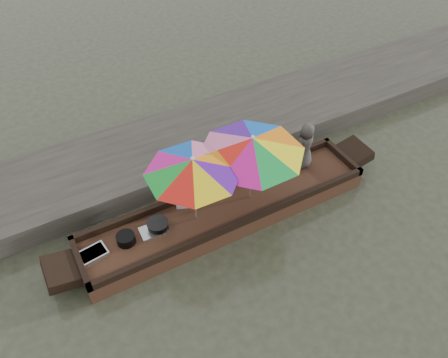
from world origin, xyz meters
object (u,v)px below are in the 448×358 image
boat_hull (226,212)px  tray_scallop (154,231)px  vendor (305,146)px  cooking_pot (126,239)px  umbrella_stern (251,168)px  charcoal_grill (158,226)px  supply_bag (183,200)px  tray_crayfish (93,254)px  umbrella_bow (194,190)px

boat_hull → tray_scallop: (-1.49, 0.08, 0.21)m
tray_scallop → vendor: 3.53m
boat_hull → cooking_pot: bearing=177.1°
cooking_pot → umbrella_stern: 2.62m
vendor → boat_hull: bearing=-9.9°
charcoal_grill → vendor: size_ratio=0.35×
boat_hull → supply_bag: size_ratio=20.89×
tray_crayfish → charcoal_grill: bearing=0.4°
tray_crayfish → charcoal_grill: 1.24m
boat_hull → charcoal_grill: size_ratio=15.37×
cooking_pot → tray_scallop: cooking_pot is taller
tray_scallop → vendor: vendor is taller
tray_crayfish → supply_bag: supply_bag is taller
supply_bag → umbrella_stern: size_ratio=0.14×
charcoal_grill → vendor: (3.39, 0.15, 0.45)m
tray_scallop → umbrella_stern: bearing=-2.4°
supply_bag → umbrella_bow: 0.78m
tray_crayfish → umbrella_stern: (3.14, -0.09, 0.73)m
tray_scallop → umbrella_stern: (2.01, -0.08, 0.74)m
supply_bag → charcoal_grill: bearing=-153.6°
vendor → umbrella_stern: 1.51m
tray_scallop → umbrella_bow: 1.12m
umbrella_stern → umbrella_bow: bearing=180.0°
tray_scallop → umbrella_stern: size_ratio=0.25×
charcoal_grill → tray_crayfish: bearing=-179.6°
boat_hull → umbrella_stern: bearing=0.0°
boat_hull → supply_bag: supply_bag is taller
cooking_pot → charcoal_grill: bearing=-0.2°
umbrella_stern → boat_hull: bearing=180.0°
tray_scallop → charcoal_grill: charcoal_grill is taller
supply_bag → umbrella_stern: 1.46m
cooking_pot → tray_crayfish: size_ratio=0.69×
tray_scallop → umbrella_stern: umbrella_stern is taller
tray_scallop → vendor: (3.49, 0.17, 0.51)m
vendor → umbrella_stern: bearing=-7.4°
umbrella_bow → umbrella_stern: 1.18m
tray_scallop → supply_bag: size_ratio=1.75×
supply_bag → vendor: vendor is taller
umbrella_bow → tray_scallop: bearing=174.3°
boat_hull → vendor: bearing=7.1°
boat_hull → charcoal_grill: charcoal_grill is taller
cooking_pot → tray_crayfish: (-0.61, -0.01, -0.04)m
tray_scallop → cooking_pot: bearing=178.0°
boat_hull → tray_crayfish: bearing=178.0°
umbrella_bow → umbrella_stern: same height
boat_hull → cooking_pot: 2.03m
tray_scallop → tray_crayfish: bearing=179.6°
tray_crayfish → vendor: size_ratio=0.45×
vendor → tray_crayfish: bearing=-15.1°
tray_crayfish → vendor: 4.65m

